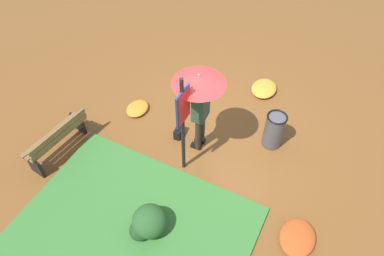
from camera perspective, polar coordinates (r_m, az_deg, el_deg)
The scene contains 10 objects.
ground_plane at distance 7.64m, azimuth 3.40°, elevation -1.92°, with size 18.00×18.00×0.00m, color brown.
person_with_umbrella at distance 6.36m, azimuth 1.24°, elevation 5.57°, with size 0.96×0.96×2.04m.
info_sign_post at distance 6.09m, azimuth -1.46°, elevation 1.74°, with size 0.44×0.07×2.30m.
handbag at distance 7.62m, azimuth -2.12°, elevation -0.57°, with size 0.32×0.18×0.37m.
park_bench at distance 7.62m, azimuth -20.83°, elevation -1.63°, with size 1.40×0.53×0.75m.
trash_bin at distance 7.44m, azimuth 13.01°, elevation -0.37°, with size 0.42×0.42×0.83m.
shrub_cluster at distance 6.32m, azimuth -7.08°, elevation -14.86°, with size 0.67×0.61×0.55m.
leaf_pile_near_person at distance 8.83m, azimuth 11.47°, elevation 6.24°, with size 0.73×0.59×0.16m.
leaf_pile_by_bench at distance 8.28m, azimuth -8.76°, elevation 3.13°, with size 0.59×0.47×0.13m.
leaf_pile_far_path at distance 6.61m, azimuth 16.56°, elevation -16.48°, with size 0.76×0.60×0.17m.
Camera 1 is at (4.55, 1.82, 5.87)m, focal length 33.27 mm.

